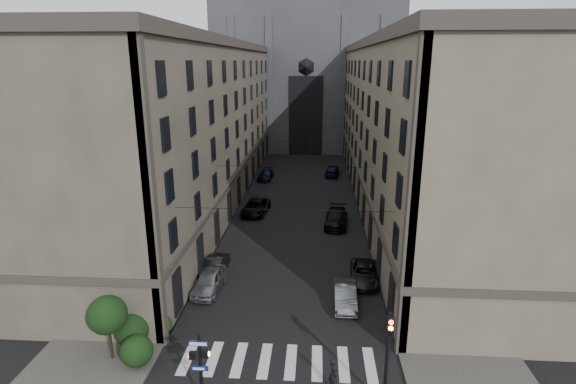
% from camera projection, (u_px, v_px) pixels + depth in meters
% --- Properties ---
extents(sidewalk_left, '(7.00, 80.00, 0.15)m').
position_uv_depth(sidewalk_left, '(215.00, 198.00, 56.06)').
color(sidewalk_left, '#383533').
rests_on(sidewalk_left, ground).
extents(sidewalk_right, '(7.00, 80.00, 0.15)m').
position_uv_depth(sidewalk_right, '(385.00, 201.00, 54.78)').
color(sidewalk_right, '#383533').
rests_on(sidewalk_right, ground).
extents(zebra_crossing, '(11.00, 3.20, 0.01)m').
position_uv_depth(zebra_crossing, '(278.00, 361.00, 25.75)').
color(zebra_crossing, beige).
rests_on(zebra_crossing, ground).
extents(building_left, '(13.60, 60.60, 18.85)m').
position_uv_depth(building_left, '(188.00, 124.00, 53.63)').
color(building_left, '#464035').
rests_on(building_left, ground).
extents(building_right, '(13.60, 60.60, 18.85)m').
position_uv_depth(building_right, '(416.00, 126.00, 51.99)').
color(building_right, brown).
rests_on(building_right, ground).
extents(gothic_tower, '(35.00, 23.00, 58.00)m').
position_uv_depth(gothic_tower, '(308.00, 54.00, 87.74)').
color(gothic_tower, '#2D2D33').
rests_on(gothic_tower, ground).
extents(pedestrian_signal_left, '(1.02, 0.38, 4.00)m').
position_uv_depth(pedestrian_signal_left, '(200.00, 364.00, 21.96)').
color(pedestrian_signal_left, black).
rests_on(pedestrian_signal_left, ground).
extents(traffic_light_right, '(0.34, 0.50, 5.20)m').
position_uv_depth(traffic_light_right, '(388.00, 349.00, 21.54)').
color(traffic_light_right, black).
rests_on(traffic_light_right, ground).
extents(shrub_cluster, '(3.90, 4.40, 3.90)m').
position_uv_depth(shrub_cluster, '(127.00, 328.00, 25.78)').
color(shrub_cluster, black).
rests_on(shrub_cluster, sidewalk_left).
extents(tram_wires, '(14.00, 60.00, 0.43)m').
position_uv_depth(tram_wires, '(299.00, 143.00, 53.05)').
color(tram_wires, black).
rests_on(tram_wires, ground).
extents(car_left_near, '(2.18, 4.72, 1.57)m').
position_uv_depth(car_left_near, '(209.00, 281.00, 33.41)').
color(car_left_near, gray).
rests_on(car_left_near, ground).
extents(car_left_midnear, '(1.90, 4.12, 1.31)m').
position_uv_depth(car_left_midnear, '(214.00, 266.00, 36.22)').
color(car_left_midnear, black).
rests_on(car_left_midnear, ground).
extents(car_left_midfar, '(3.09, 5.75, 1.54)m').
position_uv_depth(car_left_midfar, '(256.00, 207.00, 50.43)').
color(car_left_midfar, black).
rests_on(car_left_midfar, ground).
extents(car_left_far, '(2.08, 4.77, 1.36)m').
position_uv_depth(car_left_far, '(266.00, 175.00, 64.92)').
color(car_left_far, black).
rests_on(car_left_far, ground).
extents(car_right_near, '(1.56, 4.35, 1.43)m').
position_uv_depth(car_right_near, '(345.00, 295.00, 31.54)').
color(car_right_near, slate).
rests_on(car_right_near, ground).
extents(car_right_midnear, '(2.68, 4.97, 1.32)m').
position_uv_depth(car_right_midnear, '(364.00, 273.00, 34.95)').
color(car_right_midnear, black).
rests_on(car_right_midnear, ground).
extents(car_right_midfar, '(2.78, 5.79, 1.63)m').
position_uv_depth(car_right_midfar, '(336.00, 218.00, 46.73)').
color(car_right_midfar, black).
rests_on(car_right_midfar, ground).
extents(car_right_far, '(2.40, 4.77, 1.56)m').
position_uv_depth(car_right_far, '(332.00, 171.00, 66.69)').
color(car_right_far, black).
rests_on(car_right_far, ground).
extents(pedestrian, '(0.63, 0.76, 1.79)m').
position_uv_depth(pedestrian, '(333.00, 373.00, 23.40)').
color(pedestrian, black).
rests_on(pedestrian, ground).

